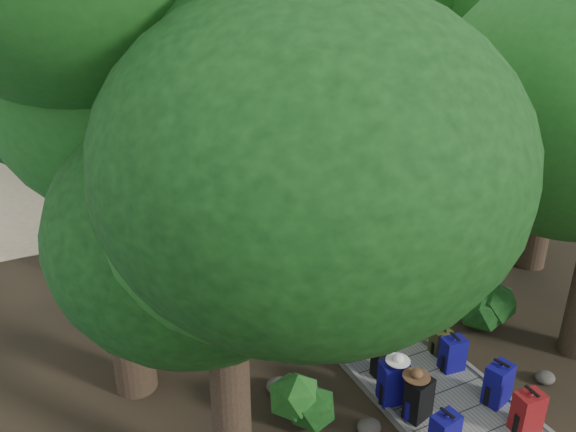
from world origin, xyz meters
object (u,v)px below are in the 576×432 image
backpack_left_b (419,397)px  lone_suitcase_on_sand (218,175)px  backpack_right_a (528,410)px  backpack_right_d (441,340)px  backpack_right_c (453,352)px  backpack_left_c (393,380)px  kayak (109,171)px  backpack_right_b (499,382)px  suitcase_on_boardwalk (383,359)px  backpack_left_d (348,338)px  sun_lounger (280,146)px  duffel_right_khaki (418,323)px

backpack_left_b → lone_suitcase_on_sand: 11.55m
backpack_right_a → backpack_right_d: bearing=91.2°
backpack_right_c → backpack_left_b: bearing=-145.9°
backpack_right_c → backpack_left_c: bearing=-165.2°
backpack_right_c → kayak: 13.94m
backpack_left_b → kayak: backpack_left_b is taller
backpack_right_a → kayak: backpack_right_a is taller
backpack_right_b → backpack_right_c: (-0.08, 0.96, -0.05)m
backpack_left_b → suitcase_on_boardwalk: bearing=69.0°
backpack_left_c → lone_suitcase_on_sand: size_ratio=1.15×
backpack_left_d → backpack_right_d: size_ratio=1.14×
backpack_right_c → suitcase_on_boardwalk: bearing=166.2°
backpack_right_d → suitcase_on_boardwalk: 1.29m
backpack_left_d → backpack_right_c: size_ratio=0.87×
backpack_right_a → sun_lounger: bearing=83.1°
backpack_right_d → sun_lounger: 13.15m
backpack_left_b → backpack_right_a: backpack_left_b is taller
backpack_right_a → backpack_left_b: bearing=148.0°
backpack_right_a → backpack_right_b: bearing=88.7°
backpack_right_d → sun_lounger: backpack_right_d is taller
sun_lounger → backpack_right_d: bearing=-97.1°
backpack_right_c → lone_suitcase_on_sand: size_ratio=0.97×
backpack_right_a → lone_suitcase_on_sand: 12.47m
backpack_left_d → backpack_right_a: 3.13m
backpack_left_b → duffel_right_khaki: backpack_left_b is taller
backpack_left_d → kayak: (-2.12, 12.30, -0.23)m
backpack_right_b → backpack_left_c: bearing=138.8°
backpack_right_b → duffel_right_khaki: backpack_right_b is taller
backpack_left_c → backpack_right_b: size_ratio=1.05×
backpack_right_b → lone_suitcase_on_sand: size_ratio=1.10×
backpack_left_d → backpack_right_b: 2.60m
backpack_left_b → backpack_left_c: (-0.15, 0.46, 0.02)m
backpack_right_c → backpack_right_b: bearing=-78.8°
backpack_left_d → backpack_right_c: bearing=-29.6°
backpack_right_a → suitcase_on_boardwalk: size_ratio=1.24×
backpack_right_c → kayak: bearing=110.8°
backpack_left_b → lone_suitcase_on_sand: bearing=70.4°
backpack_right_c → suitcase_on_boardwalk: 1.23m
kayak → suitcase_on_boardwalk: bearing=-91.0°
backpack_right_a → lone_suitcase_on_sand: backpack_right_a is taller
sun_lounger → backpack_left_c: bearing=-102.6°
lone_suitcase_on_sand → suitcase_on_boardwalk: bearing=-111.9°
backpack_left_b → backpack_left_c: bearing=92.4°
duffel_right_khaki → lone_suitcase_on_sand: size_ratio=0.77×
backpack_right_b → sun_lounger: backpack_right_b is taller
backpack_right_c → duffel_right_khaki: (0.19, 1.17, -0.16)m
backpack_right_a → backpack_right_c: size_ratio=1.10×
backpack_right_d → backpack_right_a: bearing=-92.4°
duffel_right_khaki → sun_lounger: size_ratio=0.33×
backpack_right_a → backpack_right_c: bearing=95.0°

